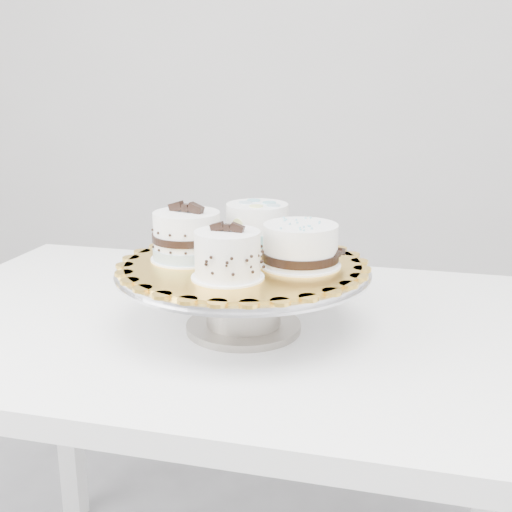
% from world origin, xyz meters
% --- Properties ---
extents(wall_back, '(3.50, 0.02, 2.80)m').
position_xyz_m(wall_back, '(0.00, 1.75, 1.40)').
color(wall_back, beige).
rests_on(wall_back, floor).
extents(table, '(1.20, 0.85, 0.75)m').
position_xyz_m(table, '(0.09, 0.25, 0.66)').
color(table, white).
rests_on(table, floor).
extents(cake_stand, '(0.41, 0.41, 0.11)m').
position_xyz_m(cake_stand, '(0.15, 0.20, 0.83)').
color(cake_stand, gray).
rests_on(cake_stand, table).
extents(cake_board, '(0.45, 0.45, 0.01)m').
position_xyz_m(cake_board, '(0.15, 0.20, 0.86)').
color(cake_board, orange).
rests_on(cake_board, cake_stand).
extents(cake_swirl, '(0.11, 0.11, 0.09)m').
position_xyz_m(cake_swirl, '(0.14, 0.12, 0.90)').
color(cake_swirl, white).
rests_on(cake_swirl, cake_board).
extents(cake_banded, '(0.14, 0.14, 0.10)m').
position_xyz_m(cake_banded, '(0.06, 0.20, 0.90)').
color(cake_banded, white).
rests_on(cake_banded, cake_board).
extents(cake_dots, '(0.13, 0.13, 0.08)m').
position_xyz_m(cake_dots, '(0.16, 0.29, 0.91)').
color(cake_dots, white).
rests_on(cake_dots, cake_board).
extents(cake_ribbon, '(0.15, 0.15, 0.07)m').
position_xyz_m(cake_ribbon, '(0.24, 0.20, 0.90)').
color(cake_ribbon, white).
rests_on(cake_ribbon, cake_board).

